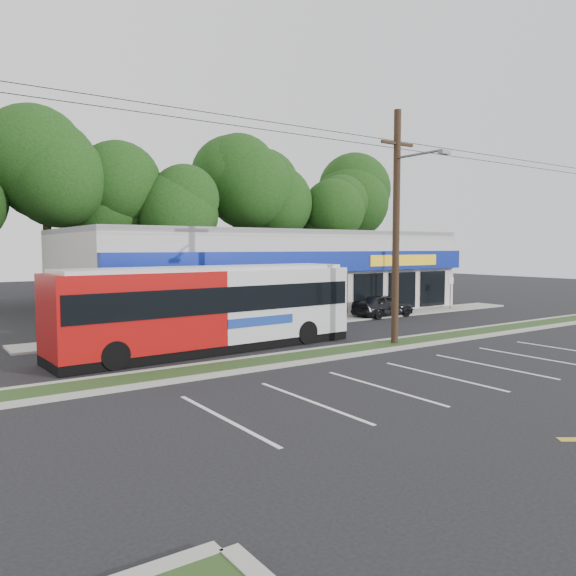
# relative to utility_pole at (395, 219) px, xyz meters

# --- Properties ---
(ground) EXTENTS (120.00, 120.00, 0.00)m
(ground) POSITION_rel_utility_pole_xyz_m (-2.83, -0.93, -5.41)
(ground) COLOR black
(ground) RESTS_ON ground
(grass_strip) EXTENTS (40.00, 1.60, 0.12)m
(grass_strip) POSITION_rel_utility_pole_xyz_m (-2.83, 0.07, -5.35)
(grass_strip) COLOR #253716
(grass_strip) RESTS_ON ground
(curb_south) EXTENTS (40.00, 0.25, 0.14)m
(curb_south) POSITION_rel_utility_pole_xyz_m (-2.83, -0.78, -5.34)
(curb_south) COLOR #9E9E93
(curb_south) RESTS_ON ground
(curb_north) EXTENTS (40.00, 0.25, 0.14)m
(curb_north) POSITION_rel_utility_pole_xyz_m (-2.83, 0.92, -5.34)
(curb_north) COLOR #9E9E93
(curb_north) RESTS_ON ground
(sidewalk) EXTENTS (32.00, 2.20, 0.10)m
(sidewalk) POSITION_rel_utility_pole_xyz_m (2.17, 8.07, -5.36)
(sidewalk) COLOR #9E9E93
(sidewalk) RESTS_ON ground
(strip_mall) EXTENTS (25.00, 12.55, 5.30)m
(strip_mall) POSITION_rel_utility_pole_xyz_m (2.67, 14.99, -2.76)
(strip_mall) COLOR beige
(strip_mall) RESTS_ON ground
(utility_pole) EXTENTS (50.00, 2.77, 10.00)m
(utility_pole) POSITION_rel_utility_pole_xyz_m (0.00, 0.00, 0.00)
(utility_pole) COLOR black
(utility_pole) RESTS_ON ground
(lamp_post) EXTENTS (0.30, 0.30, 4.25)m
(lamp_post) POSITION_rel_utility_pole_xyz_m (8.17, 7.87, -2.74)
(lamp_post) COLOR black
(lamp_post) RESTS_ON ground
(sign_post) EXTENTS (0.45, 0.10, 2.23)m
(sign_post) POSITION_rel_utility_pole_xyz_m (13.17, 7.65, -3.86)
(sign_post) COLOR #59595E
(sign_post) RESTS_ON ground
(tree_line) EXTENTS (46.76, 6.76, 11.83)m
(tree_line) POSITION_rel_utility_pole_xyz_m (1.17, 25.07, 3.00)
(tree_line) COLOR black
(tree_line) RESTS_ON ground
(metrobus) EXTENTS (13.00, 3.38, 3.46)m
(metrobus) POSITION_rel_utility_pole_xyz_m (-6.86, 3.57, -3.58)
(metrobus) COLOR #A80D0C
(metrobus) RESTS_ON ground
(car_dark) EXTENTS (4.22, 1.84, 1.42)m
(car_dark) POSITION_rel_utility_pole_xyz_m (6.80, 7.57, -4.71)
(car_dark) COLOR black
(car_dark) RESTS_ON ground
(pedestrian_a) EXTENTS (0.69, 0.46, 1.87)m
(pedestrian_a) POSITION_rel_utility_pole_xyz_m (-0.83, 7.17, -4.48)
(pedestrian_a) COLOR silver
(pedestrian_a) RESTS_ON ground
(pedestrian_b) EXTENTS (0.99, 0.83, 1.84)m
(pedestrian_b) POSITION_rel_utility_pole_xyz_m (0.82, 5.54, -4.49)
(pedestrian_b) COLOR #BDB5AA
(pedestrian_b) RESTS_ON ground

